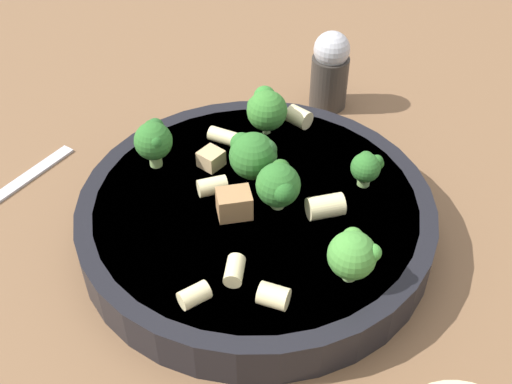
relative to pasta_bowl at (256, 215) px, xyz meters
name	(u,v)px	position (x,y,z in m)	size (l,w,h in m)	color
ground_plane	(256,233)	(0.00, 0.00, -0.02)	(2.00, 2.00, 0.00)	brown
pasta_bowl	(256,215)	(0.00, 0.00, 0.00)	(0.28, 0.28, 0.04)	black
broccoli_floret_0	(266,108)	(-0.02, 0.09, 0.04)	(0.04, 0.04, 0.04)	#9EC175
broccoli_floret_1	(153,140)	(-0.09, 0.02, 0.04)	(0.03, 0.04, 0.04)	#93B766
broccoli_floret_2	(367,167)	(0.08, 0.05, 0.03)	(0.03, 0.03, 0.03)	#84AD60
broccoli_floret_3	(254,155)	(-0.01, 0.03, 0.04)	(0.04, 0.04, 0.04)	#84AD60
broccoli_floret_4	(353,254)	(0.08, -0.06, 0.04)	(0.04, 0.04, 0.04)	#84AD60
broccoli_floret_5	(279,184)	(0.02, 0.00, 0.04)	(0.03, 0.04, 0.04)	#9EC175
rigatoni_0	(325,207)	(0.06, 0.00, 0.02)	(0.02, 0.02, 0.03)	beige
rigatoni_1	(235,270)	(0.01, -0.08, 0.02)	(0.01, 0.01, 0.02)	beige
rigatoni_2	(225,137)	(-0.05, 0.07, 0.02)	(0.01, 0.01, 0.03)	beige
rigatoni_3	(299,117)	(0.01, 0.11, 0.02)	(0.02, 0.02, 0.02)	beige
rigatoni_4	(194,295)	(-0.01, -0.11, 0.02)	(0.01, 0.01, 0.02)	beige
rigatoni_5	(274,296)	(0.04, -0.09, 0.02)	(0.02, 0.02, 0.02)	beige
rigatoni_6	(213,185)	(-0.04, 0.00, 0.02)	(0.01, 0.01, 0.02)	beige
chicken_chunk_0	(234,204)	(-0.01, -0.02, 0.03)	(0.03, 0.02, 0.02)	#A87A4C
chicken_chunk_1	(211,159)	(-0.05, 0.03, 0.02)	(0.02, 0.02, 0.01)	tan
pepper_shaker	(330,70)	(0.02, 0.20, 0.02)	(0.04, 0.04, 0.08)	#332D28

